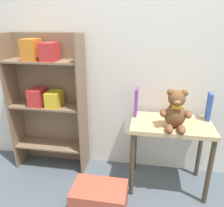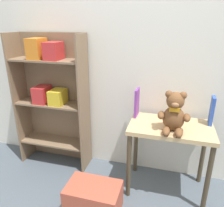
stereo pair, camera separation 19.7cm
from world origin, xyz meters
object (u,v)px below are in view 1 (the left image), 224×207
object	(u,v)px
book_standing_purple	(136,102)
book_standing_orange	(171,106)
book_standing_blue	(209,107)
bookshelf_side	(48,96)
storage_bin	(100,200)
teddy_bear	(176,111)
display_table	(170,134)

from	to	relation	value
book_standing_purple	book_standing_orange	distance (m)	0.32
book_standing_orange	book_standing_blue	distance (m)	0.32
bookshelf_side	storage_bin	distance (m)	1.09
book_standing_purple	storage_bin	world-z (taller)	book_standing_purple
teddy_bear	book_standing_blue	xyz separation A→B (m)	(0.31, 0.21, -0.03)
book_standing_blue	storage_bin	distance (m)	1.22
display_table	book_standing_purple	distance (m)	0.41
bookshelf_side	storage_bin	bearing A→B (deg)	-42.16
book_standing_orange	book_standing_blue	xyz separation A→B (m)	(0.32, -0.01, 0.02)
teddy_bear	book_standing_purple	xyz separation A→B (m)	(-0.33, 0.21, -0.02)
bookshelf_side	book_standing_purple	world-z (taller)	bookshelf_side
book_standing_blue	storage_bin	bearing A→B (deg)	-145.14
teddy_bear	book_standing_orange	bearing A→B (deg)	92.96
book_standing_orange	storage_bin	xyz separation A→B (m)	(-0.55, -0.56, -0.63)
teddy_bear	book_standing_purple	size ratio (longest dim) A/B	1.27
teddy_bear	book_standing_blue	bearing A→B (deg)	34.48
teddy_bear	storage_bin	size ratio (longest dim) A/B	0.75
display_table	teddy_bear	world-z (taller)	teddy_bear
bookshelf_side	book_standing_blue	bearing A→B (deg)	-1.31
book_standing_purple	book_standing_blue	xyz separation A→B (m)	(0.63, -0.00, -0.01)
display_table	teddy_bear	distance (m)	0.27
bookshelf_side	storage_bin	size ratio (longest dim) A/B	3.18
display_table	book_standing_orange	size ratio (longest dim) A/B	3.45
bookshelf_side	teddy_bear	bearing A→B (deg)	-11.44
book_standing_purple	book_standing_orange	world-z (taller)	book_standing_purple
display_table	book_standing_orange	world-z (taller)	book_standing_orange
book_standing_blue	book_standing_orange	bearing A→B (deg)	-179.59
book_standing_purple	teddy_bear	bearing A→B (deg)	-30.57
book_standing_blue	teddy_bear	bearing A→B (deg)	-142.87
display_table	book_standing_blue	size ratio (longest dim) A/B	2.83
display_table	book_standing_blue	bearing A→B (deg)	20.61
bookshelf_side	display_table	bearing A→B (deg)	-7.33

